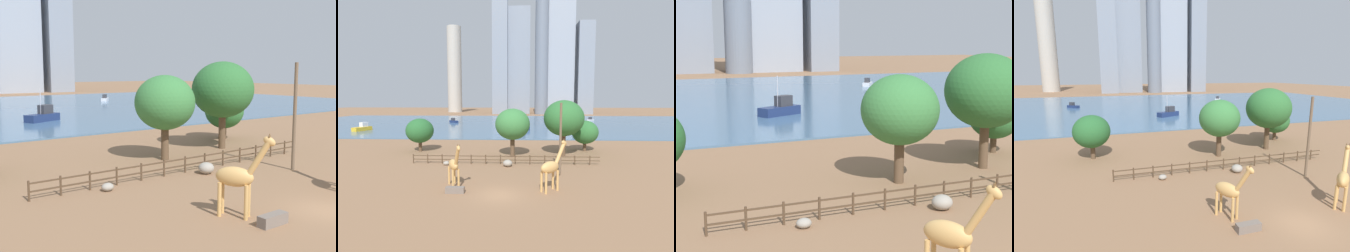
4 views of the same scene
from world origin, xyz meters
TOP-DOWN VIEW (x-y plane):
  - ground_plane at (0.00, 80.00)m, footprint 400.00×400.00m
  - harbor_water at (0.00, 77.00)m, footprint 180.00×86.00m
  - giraffe_tall at (5.03, 1.43)m, footprint 3.16×2.70m
  - giraffe_companion at (-4.83, 2.42)m, footprint 2.13×3.13m
  - utility_pole at (6.86, 7.47)m, footprint 0.28×0.28m
  - boulder_near_fence at (-8.05, 11.12)m, footprint 0.84×0.73m
  - boulder_by_pole at (0.41, 10.72)m, footprint 1.25×1.20m
  - feeding_trough at (-4.29, 0.42)m, footprint 1.80×0.60m
  - enclosure_fence at (-0.29, 12.00)m, footprint 26.12×0.14m
  - tree_left_large at (-15.19, 20.54)m, footprint 4.69×4.69m
  - tree_center_broad at (0.94, 16.83)m, footprint 5.41×5.41m
  - tree_right_tall at (13.52, 22.11)m, footprint 4.54×4.54m
  - tree_left_small at (9.05, 17.87)m, footprint 6.34×6.34m
  - boat_ferry at (-22.85, 75.91)m, footprint 4.01×3.83m
  - boat_sailboat at (2.42, 50.67)m, footprint 6.06×4.34m
  - boat_barge at (31.77, 84.75)m, footprint 3.55×4.08m
  - skyline_tower_needle at (43.56, 145.62)m, footprint 9.53×13.05m
  - skyline_block_central at (28.70, 146.82)m, footprint 16.35×10.80m
  - skyline_tower_glass at (-43.84, 166.97)m, footprint 10.12×10.12m
  - skyline_block_left at (-9.25, 144.71)m, footprint 9.48×9.29m
  - skyline_block_right at (2.51, 151.69)m, footprint 14.19×15.76m
  - skyline_tower_short at (16.65, 141.77)m, footprint 8.15×8.15m

SIDE VIEW (x-z plane):
  - ground_plane at x=0.00m, z-range 0.00..0.00m
  - harbor_water at x=0.00m, z-range 0.00..0.20m
  - boulder_near_fence at x=-8.05m, z-range 0.00..0.55m
  - feeding_trough at x=-4.29m, z-range 0.00..0.60m
  - boulder_by_pole at x=0.41m, z-range 0.00..0.90m
  - enclosure_fence at x=-0.29m, z-range 0.11..1.41m
  - boat_barge at x=31.77m, z-range -0.08..1.68m
  - boat_ferry at x=-22.85m, z-range -0.09..1.71m
  - boat_sailboat at x=2.42m, z-range -1.52..3.64m
  - giraffe_companion at x=-4.83m, z-range -0.11..4.60m
  - giraffe_tall at x=5.03m, z-range -0.12..4.94m
  - tree_right_tall at x=13.52m, z-range 0.62..5.99m
  - tree_left_large at x=-15.19m, z-range 0.74..6.48m
  - utility_pole at x=6.86m, z-range 0.00..8.61m
  - tree_center_broad at x=0.94m, z-range 1.33..8.93m
  - tree_left_small at x=9.05m, z-range 1.57..10.48m
  - skyline_tower_needle at x=43.56m, z-range 0.00..56.43m
  - skyline_tower_glass at x=-43.84m, z-range 0.00..60.99m
  - skyline_block_right at x=2.51m, z-range 0.00..66.74m
  - skyline_block_central at x=28.70m, z-range 0.00..79.24m
  - skyline_block_left at x=-9.25m, z-range 0.00..87.37m
  - skyline_tower_short at x=16.65m, z-range 0.00..93.86m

